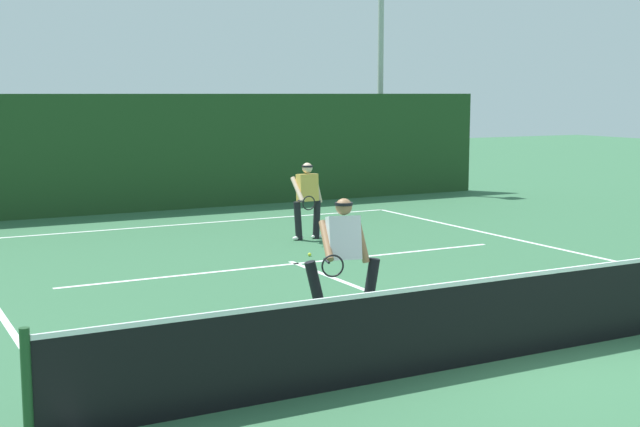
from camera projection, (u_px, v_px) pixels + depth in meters
The scene contains 11 objects.
ground_plane at pixel (532, 354), 10.16m from camera, with size 80.00×80.00×0.00m, color #336442.
court_line_baseline_far at pixel (192, 224), 20.30m from camera, with size 10.43×0.10×0.01m, color white.
court_line_service at pixel (296, 264), 15.55m from camera, with size 8.50×0.10×0.01m, color white.
court_line_centre at pixel (385, 298), 12.96m from camera, with size 0.10×6.40×0.01m, color white.
tennis_net at pixel (533, 312), 10.09m from camera, with size 11.42×0.09×1.06m.
player_near at pixel (343, 254), 11.54m from camera, with size 1.09×0.88×1.66m.
player_far at pixel (307, 197), 18.02m from camera, with size 0.77×0.86×1.61m.
tennis_ball at pixel (310, 254), 16.27m from camera, with size 0.07×0.07×0.07m, color #D1E033.
tennis_ball_extra at pixel (608, 298), 12.84m from camera, with size 0.07×0.07×0.07m, color #D1E033.
back_fence_windscreen at pixel (156, 153), 22.39m from camera, with size 20.10×0.12×3.01m, color #20421F.
light_pole at pixel (381, 31), 26.49m from camera, with size 0.55×0.44×8.06m.
Camera 1 is at (-6.83, -7.50, 3.03)m, focal length 48.79 mm.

